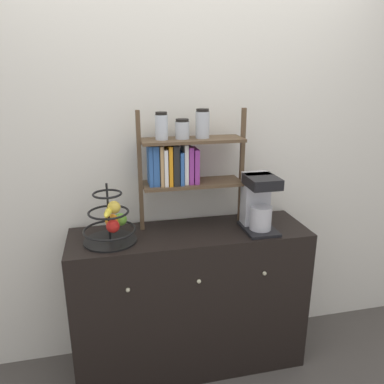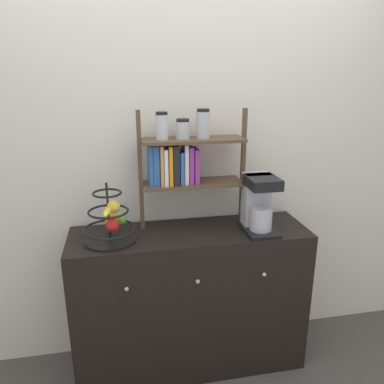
% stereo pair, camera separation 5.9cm
% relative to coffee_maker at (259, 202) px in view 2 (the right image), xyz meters
% --- Properties ---
extents(wall_back, '(7.00, 0.05, 2.60)m').
position_rel_coffee_maker_xyz_m(wall_back, '(-0.40, 0.30, 0.21)').
color(wall_back, silver).
rests_on(wall_back, ground_plane).
extents(sideboard, '(1.40, 0.45, 0.92)m').
position_rel_coffee_maker_xyz_m(sideboard, '(-0.40, 0.04, -0.63)').
color(sideboard, black).
rests_on(sideboard, ground_plane).
extents(coffee_maker, '(0.18, 0.26, 0.33)m').
position_rel_coffee_maker_xyz_m(coffee_maker, '(0.00, 0.00, 0.00)').
color(coffee_maker, black).
rests_on(coffee_maker, sideboard).
extents(fruit_stand, '(0.29, 0.29, 0.33)m').
position_rel_coffee_maker_xyz_m(fruit_stand, '(-0.85, 0.01, -0.06)').
color(fruit_stand, black).
rests_on(fruit_stand, sideboard).
extents(shelf_hutch, '(0.64, 0.20, 0.70)m').
position_rel_coffee_maker_xyz_m(shelf_hutch, '(-0.43, 0.14, 0.25)').
color(shelf_hutch, brown).
rests_on(shelf_hutch, sideboard).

